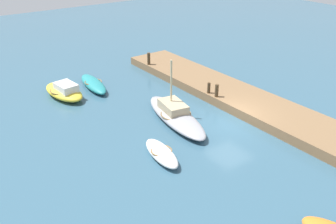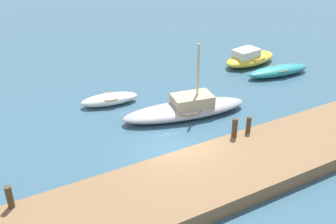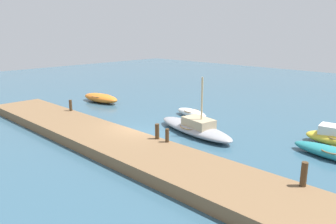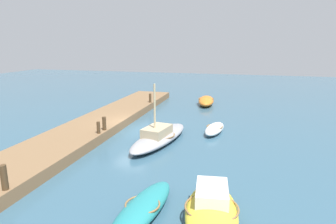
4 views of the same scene
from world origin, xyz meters
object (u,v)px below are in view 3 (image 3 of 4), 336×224
dinghy_white (192,113)px  rowboat_teal (333,153)px  mooring_post_west (71,105)px  mooring_post_east (304,174)px  sailboat_grey (195,128)px  rowboat_orange (101,98)px  mooring_post_mid_west (157,131)px  mooring_post_mid_east (167,135)px

dinghy_white → rowboat_teal: size_ratio=0.72×
mooring_post_west → mooring_post_east: size_ratio=0.84×
sailboat_grey → mooring_post_east: 9.37m
rowboat_orange → rowboat_teal: 20.62m
rowboat_orange → mooring_post_east: bearing=-18.6°
rowboat_teal → mooring_post_mid_west: (-7.80, -5.47, 0.74)m
sailboat_grey → rowboat_orange: bearing=-175.7°
dinghy_white → mooring_post_mid_east: bearing=-51.3°
rowboat_orange → dinghy_white: size_ratio=1.36×
mooring_post_west → mooring_post_mid_west: mooring_post_mid_west is taller
dinghy_white → sailboat_grey: bearing=-38.3°
dinghy_white → mooring_post_mid_west: 7.63m
rowboat_orange → mooring_post_mid_east: mooring_post_mid_east is taller
rowboat_teal → sailboat_grey: sailboat_grey is taller
mooring_post_mid_west → mooring_post_west: bearing=180.0°
rowboat_teal → mooring_post_west: size_ratio=5.28×
rowboat_orange → dinghy_white: 9.81m
rowboat_orange → mooring_post_mid_east: bearing=-25.5°
dinghy_white → mooring_post_east: size_ratio=3.20×
mooring_post_east → mooring_post_west: bearing=180.0°
rowboat_orange → rowboat_teal: size_ratio=0.98×
dinghy_white → sailboat_grey: sailboat_grey is taller
rowboat_orange → mooring_post_mid_west: size_ratio=5.00×
mooring_post_mid_west → mooring_post_mid_east: 0.80m
rowboat_orange → mooring_post_west: 5.98m
sailboat_grey → mooring_post_east: size_ratio=6.76×
rowboat_orange → mooring_post_mid_west: bearing=-26.6°
mooring_post_east → rowboat_orange: bearing=166.8°
mooring_post_west → mooring_post_mid_west: bearing=0.0°
rowboat_orange → dinghy_white: rowboat_orange is taller
sailboat_grey → mooring_post_mid_east: 3.88m
rowboat_teal → mooring_post_mid_west: 9.55m
rowboat_teal → mooring_post_mid_west: size_ratio=5.09×
mooring_post_west → mooring_post_mid_east: mooring_post_west is taller
rowboat_orange → mooring_post_west: size_ratio=5.19×
mooring_post_west → mooring_post_mid_east: 10.35m
dinghy_white → mooring_post_mid_east: 7.99m
rowboat_teal → mooring_post_west: mooring_post_west is taller
sailboat_grey → mooring_post_mid_east: bearing=-64.5°
dinghy_white → mooring_post_east: 13.48m
mooring_post_west → mooring_post_mid_west: 9.56m
dinghy_white → sailboat_grey: size_ratio=0.47×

